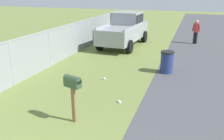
{
  "coord_description": "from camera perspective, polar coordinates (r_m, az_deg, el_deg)",
  "views": [
    {
      "loc": [
        -2.03,
        -2.59,
        3.51
      ],
      "look_at": [
        4.76,
        -0.29,
        1.08
      ],
      "focal_mm": 38.62,
      "sensor_mm": 36.0,
      "label": 1
    }
  ],
  "objects": [
    {
      "name": "mailbox",
      "position": [
        6.47,
        -9.3,
        -3.61
      ],
      "size": [
        0.33,
        0.52,
        1.36
      ],
      "rotation": [
        0.0,
        0.0,
        -0.29
      ],
      "color": "brown",
      "rests_on": "ground"
    },
    {
      "name": "litter_cup_midfield_a",
      "position": [
        9.79,
        -1.84,
        -2.09
      ],
      "size": [
        0.11,
        0.09,
        0.08
      ],
      "primitive_type": "cylinder",
      "rotation": [
        0.0,
        1.57,
        0.12
      ],
      "color": "white",
      "rests_on": "ground"
    },
    {
      "name": "fence_section",
      "position": [
        12.72,
        -11.42,
        6.68
      ],
      "size": [
        18.09,
        0.07,
        1.74
      ],
      "color": "#9EA3A8",
      "rests_on": "ground"
    },
    {
      "name": "litter_cup_midfield_b",
      "position": [
        7.87,
        1.74,
        -7.47
      ],
      "size": [
        0.12,
        0.13,
        0.08
      ],
      "primitive_type": "cylinder",
      "rotation": [
        0.0,
        1.57,
        4.14
      ],
      "color": "white",
      "rests_on": "ground"
    },
    {
      "name": "pedestrian",
      "position": [
        17.06,
        19.28,
        8.87
      ],
      "size": [
        0.3,
        0.53,
        1.56
      ],
      "rotation": [
        0.0,
        0.0,
        5.84
      ],
      "color": "black",
      "rests_on": "ground"
    },
    {
      "name": "pickup_truck",
      "position": [
        15.64,
        3.04,
        9.82
      ],
      "size": [
        5.09,
        2.33,
        2.09
      ],
      "rotation": [
        0.0,
        0.0,
        -0.06
      ],
      "color": "#93999E",
      "rests_on": "ground"
    },
    {
      "name": "trash_bin",
      "position": [
        10.75,
        12.86,
        1.86
      ],
      "size": [
        0.57,
        0.57,
        0.96
      ],
      "color": "navy",
      "rests_on": "ground"
    }
  ]
}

